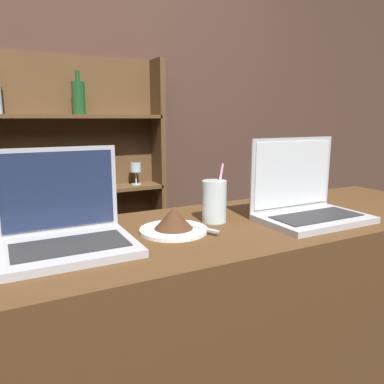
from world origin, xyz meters
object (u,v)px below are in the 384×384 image
laptop_far (305,200)px  cake_plate (174,222)px  laptop_near (66,227)px  water_glass (214,201)px

laptop_far → cake_plate: (-0.41, 0.06, -0.03)m
laptop_near → laptop_far: laptop_far is taller
laptop_near → water_glass: laptop_near is taller
laptop_far → water_glass: bearing=159.5°
cake_plate → laptop_near: bearing=177.4°
laptop_near → laptop_far: bearing=-6.0°
water_glass → cake_plate: bearing=-165.5°
laptop_near → cake_plate: laptop_near is taller
cake_plate → water_glass: size_ratio=1.07×
laptop_far → water_glass: laptop_far is taller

